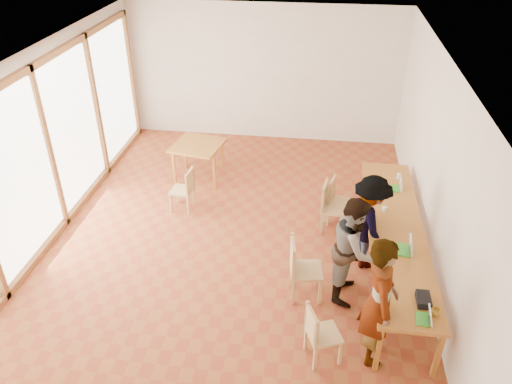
{
  "coord_description": "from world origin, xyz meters",
  "views": [
    {
      "loc": [
        1.28,
        -6.56,
        4.99
      ],
      "look_at": [
        0.41,
        -0.28,
        1.1
      ],
      "focal_mm": 35.0,
      "sensor_mm": 36.0,
      "label": 1
    }
  ],
  "objects": [
    {
      "name": "window_wall",
      "position": [
        -2.96,
        0.0,
        1.5
      ],
      "size": [
        0.1,
        8.0,
        3.0
      ],
      "primitive_type": "cube",
      "color": "white",
      "rests_on": "ground"
    },
    {
      "name": "green_bottle",
      "position": [
        2.21,
        -1.7,
        0.89
      ],
      "size": [
        0.07,
        0.07,
        0.28
      ],
      "primitive_type": "cylinder",
      "color": "#196D3D",
      "rests_on": "communal_table"
    },
    {
      "name": "person_far",
      "position": [
        2.12,
        -0.36,
        0.76
      ],
      "size": [
        0.88,
        1.12,
        1.52
      ],
      "primitive_type": "imported",
      "rotation": [
        0.0,
        0.0,
        1.94
      ],
      "color": "gray",
      "rests_on": "ground"
    },
    {
      "name": "wall_front",
      "position": [
        0.0,
        -4.0,
        1.5
      ],
      "size": [
        6.0,
        0.1,
        3.0
      ],
      "primitive_type": "cube",
      "color": "silver",
      "rests_on": "ground"
    },
    {
      "name": "condiment_cup",
      "position": [
        2.36,
        0.02,
        0.78
      ],
      "size": [
        0.08,
        0.08,
        0.06
      ],
      "primitive_type": "cylinder",
      "color": "white",
      "rests_on": "communal_table"
    },
    {
      "name": "chair_far",
      "position": [
        1.54,
        0.49,
        0.54
      ],
      "size": [
        0.47,
        0.47,
        0.47
      ],
      "rotation": [
        0.0,
        0.0,
        -0.15
      ],
      "color": "tan",
      "rests_on": "ground"
    },
    {
      "name": "person_near",
      "position": [
        2.12,
        -2.13,
        0.88
      ],
      "size": [
        0.45,
        0.66,
        1.76
      ],
      "primitive_type": "imported",
      "rotation": [
        0.0,
        0.0,
        1.62
      ],
      "color": "gray",
      "rests_on": "ground"
    },
    {
      "name": "chair_spare",
      "position": [
        -0.98,
        0.74,
        0.49
      ],
      "size": [
        0.41,
        0.41,
        0.43
      ],
      "rotation": [
        0.0,
        0.0,
        3.05
      ],
      "color": "tan",
      "rests_on": "ground"
    },
    {
      "name": "laptop_far",
      "position": [
        2.64,
        0.69,
        0.8
      ],
      "size": [
        0.22,
        0.24,
        0.18
      ],
      "rotation": [
        0.0,
        0.0,
        -0.19
      ],
      "color": "green",
      "rests_on": "communal_table"
    },
    {
      "name": "side_table",
      "position": [
        -1.03,
        1.89,
        0.67
      ],
      "size": [
        0.9,
        0.9,
        0.75
      ],
      "rotation": [
        0.0,
        0.0,
        -0.19
      ],
      "color": "#B87529",
      "rests_on": "ground"
    },
    {
      "name": "chair_near",
      "position": [
        1.44,
        -2.3,
        0.5
      ],
      "size": [
        0.49,
        0.49,
        0.43
      ],
      "rotation": [
        0.0,
        0.0,
        0.39
      ],
      "color": "tan",
      "rests_on": "ground"
    },
    {
      "name": "black_pouch",
      "position": [
        2.66,
        -1.94,
        0.8
      ],
      "size": [
        0.16,
        0.26,
        0.09
      ],
      "primitive_type": "cube",
      "color": "black",
      "rests_on": "communal_table"
    },
    {
      "name": "yellow_mug",
      "position": [
        2.77,
        -2.13,
        0.79
      ],
      "size": [
        0.15,
        0.15,
        0.09
      ],
      "primitive_type": "imported",
      "rotation": [
        0.0,
        0.0,
        0.43
      ],
      "color": "gold",
      "rests_on": "communal_table"
    },
    {
      "name": "laptop_near",
      "position": [
        2.65,
        -2.23,
        0.8
      ],
      "size": [
        0.19,
        0.22,
        0.18
      ],
      "rotation": [
        0.0,
        0.0,
        -0.06
      ],
      "color": "green",
      "rests_on": "communal_table"
    },
    {
      "name": "person_mid",
      "position": [
        1.87,
        -1.05,
        0.79
      ],
      "size": [
        0.72,
        0.86,
        1.58
      ],
      "primitive_type": "imported",
      "rotation": [
        0.0,
        0.0,
        1.4
      ],
      "color": "gray",
      "rests_on": "ground"
    },
    {
      "name": "wall_right",
      "position": [
        3.0,
        0.0,
        1.5
      ],
      "size": [
        0.1,
        8.0,
        3.0
      ],
      "primitive_type": "cube",
      "color": "silver",
      "rests_on": "ground"
    },
    {
      "name": "wall_back",
      "position": [
        0.0,
        4.0,
        1.5
      ],
      "size": [
        6.0,
        0.1,
        3.0
      ],
      "primitive_type": "cube",
      "color": "silver",
      "rests_on": "ground"
    },
    {
      "name": "ground",
      "position": [
        0.0,
        0.0,
        0.0
      ],
      "size": [
        8.0,
        8.0,
        0.0
      ],
      "primitive_type": "plane",
      "color": "brown",
      "rests_on": "ground"
    },
    {
      "name": "clear_glass",
      "position": [
        2.68,
        1.06,
        0.8
      ],
      "size": [
        0.07,
        0.07,
        0.09
      ],
      "primitive_type": "cylinder",
      "color": "silver",
      "rests_on": "communal_table"
    },
    {
      "name": "chair_mid",
      "position": [
        1.15,
        -1.2,
        0.57
      ],
      "size": [
        0.49,
        0.49,
        0.5
      ],
      "rotation": [
        0.0,
        0.0,
        0.14
      ],
      "color": "tan",
      "rests_on": "ground"
    },
    {
      "name": "communal_table",
      "position": [
        2.5,
        -0.43,
        0.7
      ],
      "size": [
        0.8,
        4.0,
        0.75
      ],
      "color": "#B87529",
      "rests_on": "ground"
    },
    {
      "name": "pink_phone",
      "position": [
        2.21,
        0.23,
        0.76
      ],
      "size": [
        0.05,
        0.1,
        0.01
      ],
      "primitive_type": "cube",
      "color": "#C53B5F",
      "rests_on": "communal_table"
    },
    {
      "name": "laptop_mid",
      "position": [
        2.58,
        -0.97,
        0.81
      ],
      "size": [
        0.26,
        0.3,
        0.23
      ],
      "rotation": [
        0.0,
        0.0,
        -0.12
      ],
      "color": "green",
      "rests_on": "communal_table"
    },
    {
      "name": "chair_empty",
      "position": [
        1.65,
        0.72,
        0.51
      ],
      "size": [
        0.47,
        0.47,
        0.44
      ],
      "rotation": [
        0.0,
        0.0,
        -0.24
      ],
      "color": "tan",
      "rests_on": "ground"
    },
    {
      "name": "ceiling",
      "position": [
        0.0,
        0.0,
        3.02
      ],
      "size": [
        6.0,
        8.0,
        0.04
      ],
      "primitive_type": "cube",
      "color": "white",
      "rests_on": "wall_back"
    }
  ]
}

